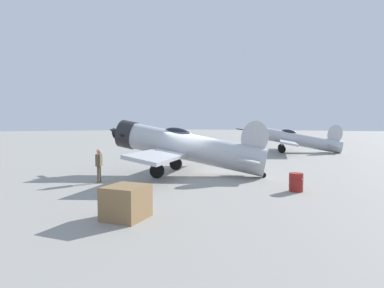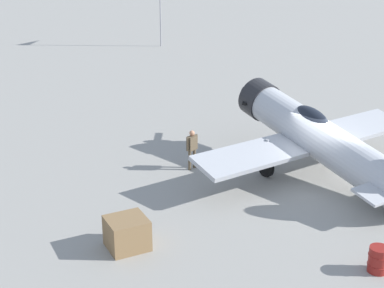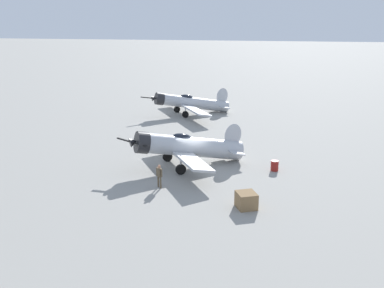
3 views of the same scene
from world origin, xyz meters
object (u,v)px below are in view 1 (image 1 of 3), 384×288
(fuel_drum, at_px, (296,182))
(airplane_foreground, at_px, (184,147))
(equipment_crate, at_px, (126,202))
(ground_crew_mechanic, at_px, (99,163))
(airplane_mid_apron, at_px, (292,139))

(fuel_drum, bearing_deg, airplane_foreground, 2.58)
(airplane_foreground, height_order, equipment_crate, airplane_foreground)
(airplane_foreground, relative_size, fuel_drum, 12.16)
(ground_crew_mechanic, xyz_separation_m, fuel_drum, (-7.81, -5.26, -0.62))
(airplane_foreground, xyz_separation_m, fuel_drum, (-6.95, -0.31, -1.24))
(fuel_drum, bearing_deg, ground_crew_mechanic, 33.97)
(airplane_foreground, relative_size, ground_crew_mechanic, 5.78)
(ground_crew_mechanic, distance_m, equipment_crate, 6.64)
(ground_crew_mechanic, bearing_deg, fuel_drum, -13.91)
(airplane_mid_apron, height_order, equipment_crate, airplane_mid_apron)
(airplane_foreground, bearing_deg, equipment_crate, 94.89)
(airplane_mid_apron, relative_size, equipment_crate, 7.52)
(equipment_crate, bearing_deg, airplane_foreground, -53.12)
(airplane_foreground, relative_size, equipment_crate, 6.05)
(ground_crew_mechanic, relative_size, fuel_drum, 2.10)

